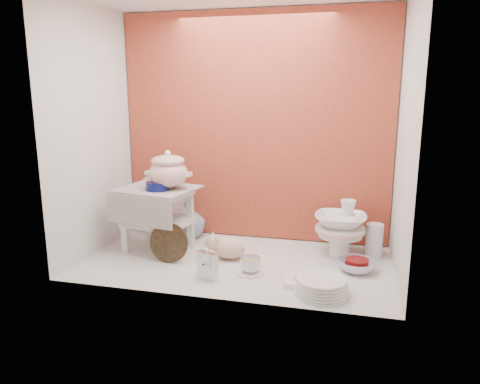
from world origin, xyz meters
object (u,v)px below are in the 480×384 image
(step_stool, at_px, (158,219))
(crystal_bowl, at_px, (357,266))
(gold_rim_teacup, at_px, (250,264))
(soup_tureen, at_px, (168,170))
(floral_platter, at_px, (159,203))
(plush_pig, at_px, (229,247))
(mantel_clock, at_px, (207,264))
(porcelain_tower, at_px, (340,228))
(dinner_plate_stack, at_px, (321,286))
(blue_white_vase, at_px, (187,219))

(step_stool, xyz_separation_m, crystal_bowl, (1.23, -0.07, -0.17))
(gold_rim_teacup, bearing_deg, soup_tureen, 156.84)
(floral_platter, relative_size, plush_pig, 1.73)
(floral_platter, distance_m, mantel_clock, 0.94)
(step_stool, bearing_deg, crystal_bowl, 6.52)
(porcelain_tower, bearing_deg, floral_platter, 172.05)
(plush_pig, bearing_deg, step_stool, -177.81)
(dinner_plate_stack, bearing_deg, soup_tureen, 156.65)
(dinner_plate_stack, xyz_separation_m, porcelain_tower, (0.07, 0.59, 0.13))
(floral_platter, distance_m, blue_white_vase, 0.26)
(mantel_clock, xyz_separation_m, dinner_plate_stack, (0.61, -0.04, -0.04))
(crystal_bowl, bearing_deg, step_stool, 176.57)
(floral_platter, relative_size, crystal_bowl, 2.04)
(soup_tureen, bearing_deg, gold_rim_teacup, -23.16)
(step_stool, distance_m, gold_rim_teacup, 0.72)
(soup_tureen, relative_size, plush_pig, 1.13)
(mantel_clock, relative_size, dinner_plate_stack, 0.64)
(dinner_plate_stack, height_order, crystal_bowl, dinner_plate_stack)
(floral_platter, relative_size, mantel_clock, 2.48)
(mantel_clock, bearing_deg, soup_tureen, 154.49)
(blue_white_vase, distance_m, porcelain_tower, 1.04)
(gold_rim_teacup, relative_size, crystal_bowl, 0.54)
(blue_white_vase, bearing_deg, crystal_bowl, -17.01)
(mantel_clock, bearing_deg, blue_white_vase, 138.88)
(blue_white_vase, distance_m, mantel_clock, 0.75)
(step_stool, bearing_deg, blue_white_vase, 81.53)
(mantel_clock, distance_m, gold_rim_teacup, 0.25)
(plush_pig, bearing_deg, porcelain_tower, 29.04)
(plush_pig, bearing_deg, crystal_bowl, 8.54)
(soup_tureen, distance_m, plush_pig, 0.60)
(plush_pig, relative_size, crystal_bowl, 1.18)
(floral_platter, distance_m, dinner_plate_stack, 1.43)
(gold_rim_teacup, bearing_deg, step_stool, 159.07)
(mantel_clock, height_order, crystal_bowl, mantel_clock)
(step_stool, relative_size, gold_rim_teacup, 4.01)
(soup_tureen, bearing_deg, mantel_clock, -45.69)
(floral_platter, relative_size, gold_rim_teacup, 3.76)
(blue_white_vase, height_order, gold_rim_teacup, blue_white_vase)
(floral_platter, height_order, mantel_clock, floral_platter)
(plush_pig, height_order, crystal_bowl, plush_pig)
(gold_rim_teacup, bearing_deg, porcelain_tower, 41.70)
(gold_rim_teacup, bearing_deg, blue_white_vase, 137.08)
(crystal_bowl, bearing_deg, soup_tureen, 176.63)
(soup_tureen, relative_size, crystal_bowl, 1.33)
(soup_tureen, xyz_separation_m, gold_rim_teacup, (0.57, -0.24, -0.46))
(soup_tureen, xyz_separation_m, porcelain_tower, (1.04, 0.17, -0.34))
(floral_platter, height_order, blue_white_vase, floral_platter)
(plush_pig, xyz_separation_m, gold_rim_teacup, (0.17, -0.19, -0.02))
(step_stool, bearing_deg, gold_rim_teacup, -10.98)
(plush_pig, distance_m, porcelain_tower, 0.68)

